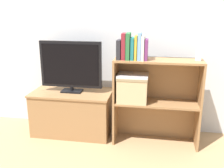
# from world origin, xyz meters

# --- Properties ---
(ground_plane) EXTENTS (16.00, 16.00, 0.00)m
(ground_plane) POSITION_xyz_m (0.00, 0.00, 0.00)
(ground_plane) COLOR #A37F56
(wall_back) EXTENTS (10.00, 0.05, 2.40)m
(wall_back) POSITION_xyz_m (0.00, 0.49, 1.20)
(wall_back) COLOR silver
(wall_back) RESTS_ON ground_plane
(tv_stand) EXTENTS (0.86, 0.47, 0.47)m
(tv_stand) POSITION_xyz_m (-0.45, 0.23, 0.24)
(tv_stand) COLOR olive
(tv_stand) RESTS_ON ground_plane
(tv) EXTENTS (0.66, 0.14, 0.55)m
(tv) POSITION_xyz_m (-0.45, 0.22, 0.76)
(tv) COLOR black
(tv) RESTS_ON tv_stand
(bookshelf_lower_tier) EXTENTS (0.85, 0.29, 0.44)m
(bookshelf_lower_tier) POSITION_xyz_m (0.45, 0.20, 0.28)
(bookshelf_lower_tier) COLOR olive
(bookshelf_lower_tier) RESTS_ON ground_plane
(bookshelf_upper_tier) EXTENTS (0.85, 0.29, 0.43)m
(bookshelf_upper_tier) POSITION_xyz_m (0.45, 0.20, 0.72)
(bookshelf_upper_tier) COLOR olive
(bookshelf_upper_tier) RESTS_ON bookshelf_lower_tier
(book_charcoal) EXTENTS (0.04, 0.13, 0.18)m
(book_charcoal) POSITION_xyz_m (0.08, 0.10, 0.96)
(book_charcoal) COLOR #232328
(book_charcoal) RESTS_ON bookshelf_upper_tier
(book_maroon) EXTENTS (0.04, 0.13, 0.25)m
(book_maroon) POSITION_xyz_m (0.12, 0.10, 1.00)
(book_maroon) COLOR maroon
(book_maroon) RESTS_ON bookshelf_upper_tier
(book_forest) EXTENTS (0.04, 0.14, 0.25)m
(book_forest) POSITION_xyz_m (0.16, 0.10, 1.00)
(book_forest) COLOR #286638
(book_forest) RESTS_ON bookshelf_upper_tier
(book_teal) EXTENTS (0.03, 0.12, 0.21)m
(book_teal) POSITION_xyz_m (0.20, 0.10, 0.98)
(book_teal) COLOR #1E7075
(book_teal) RESTS_ON bookshelf_upper_tier
(book_mustard) EXTENTS (0.02, 0.13, 0.23)m
(book_mustard) POSITION_xyz_m (0.24, 0.10, 0.99)
(book_mustard) COLOR gold
(book_mustard) RESTS_ON bookshelf_upper_tier
(book_skyblue) EXTENTS (0.03, 0.15, 0.26)m
(book_skyblue) POSITION_xyz_m (0.27, 0.10, 1.00)
(book_skyblue) COLOR #709ECC
(book_skyblue) RESTS_ON bookshelf_upper_tier
(book_ivory) EXTENTS (0.03, 0.15, 0.23)m
(book_ivory) POSITION_xyz_m (0.30, 0.10, 0.99)
(book_ivory) COLOR silver
(book_ivory) RESTS_ON bookshelf_upper_tier
(book_plum) EXTENTS (0.03, 0.14, 0.20)m
(book_plum) POSITION_xyz_m (0.33, 0.10, 0.97)
(book_plum) COLOR #6B2D66
(book_plum) RESTS_ON bookshelf_upper_tier
(baby_monitor) EXTENTS (0.05, 0.04, 0.13)m
(baby_monitor) POSITION_xyz_m (0.81, 0.14, 0.92)
(baby_monitor) COLOR white
(baby_monitor) RESTS_ON bookshelf_upper_tier
(storage_basket_left) EXTENTS (0.30, 0.26, 0.26)m
(storage_basket_left) POSITION_xyz_m (0.21, 0.13, 0.58)
(storage_basket_left) COLOR tan
(storage_basket_left) RESTS_ON bookshelf_lower_tier
(laptop) EXTENTS (0.30, 0.24, 0.02)m
(laptop) POSITION_xyz_m (0.21, 0.13, 0.71)
(laptop) COLOR #BCBCC1
(laptop) RESTS_ON storage_basket_left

